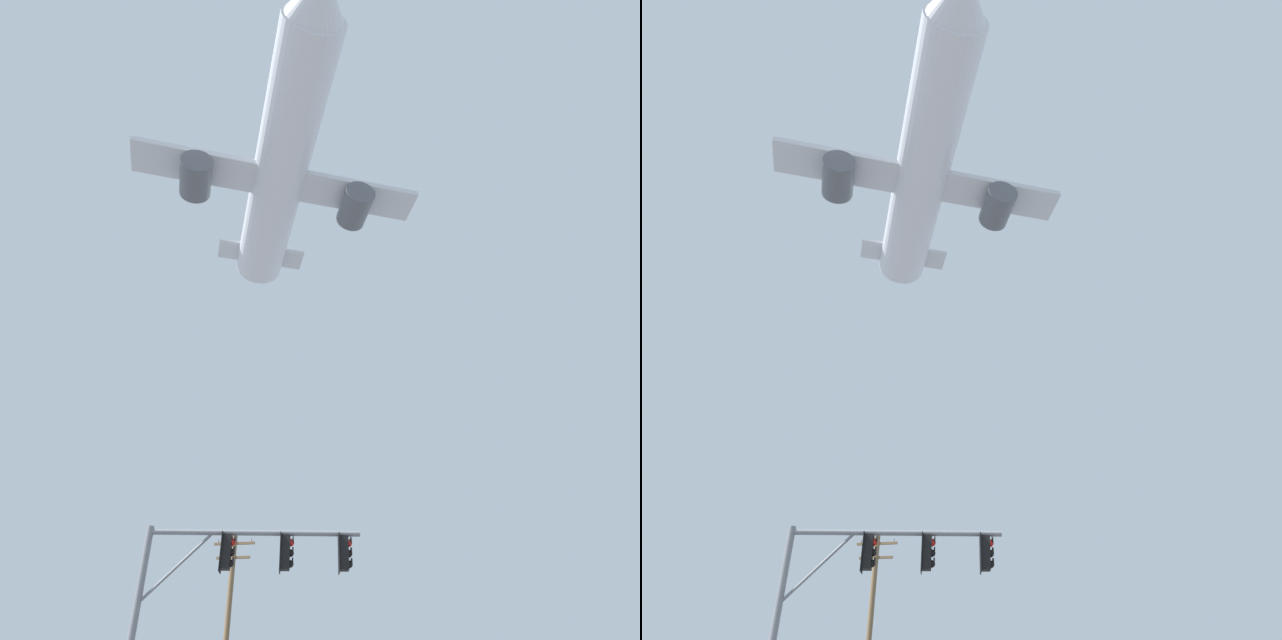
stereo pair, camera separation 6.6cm
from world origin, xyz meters
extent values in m
cylinder|color=slate|center=(-3.06, 9.48, 5.47)|extent=(5.93, 1.14, 0.15)
cylinder|color=slate|center=(-5.13, 9.13, 4.56)|extent=(1.84, 0.39, 1.87)
cube|color=black|center=(-0.58, 9.90, 4.95)|extent=(0.31, 0.36, 0.90)
cylinder|color=black|center=(-0.58, 9.90, 5.46)|extent=(0.05, 0.05, 0.12)
cube|color=black|center=(-0.72, 9.88, 4.95)|extent=(0.10, 0.46, 1.04)
sphere|color=red|center=(-0.44, 9.92, 5.22)|extent=(0.20, 0.20, 0.20)
cylinder|color=black|center=(-0.37, 9.93, 5.28)|extent=(0.07, 0.21, 0.21)
sphere|color=black|center=(-0.44, 9.92, 4.94)|extent=(0.20, 0.20, 0.20)
cylinder|color=black|center=(-0.37, 9.93, 5.00)|extent=(0.07, 0.21, 0.21)
sphere|color=black|center=(-0.44, 9.92, 4.66)|extent=(0.20, 0.20, 0.20)
cylinder|color=black|center=(-0.37, 9.93, 4.72)|extent=(0.07, 0.21, 0.21)
cube|color=black|center=(-2.20, 9.63, 4.95)|extent=(0.31, 0.36, 0.90)
cylinder|color=black|center=(-2.20, 9.63, 5.46)|extent=(0.05, 0.05, 0.12)
cube|color=black|center=(-2.34, 9.60, 4.95)|extent=(0.10, 0.46, 1.04)
sphere|color=red|center=(-2.06, 9.65, 5.22)|extent=(0.20, 0.20, 0.20)
cylinder|color=black|center=(-2.00, 9.66, 5.28)|extent=(0.07, 0.21, 0.21)
sphere|color=black|center=(-2.06, 9.65, 4.94)|extent=(0.20, 0.20, 0.20)
cylinder|color=black|center=(-2.00, 9.66, 5.00)|extent=(0.07, 0.21, 0.21)
sphere|color=black|center=(-2.06, 9.65, 4.66)|extent=(0.20, 0.20, 0.20)
cylinder|color=black|center=(-2.00, 9.66, 4.72)|extent=(0.07, 0.21, 0.21)
cube|color=black|center=(-3.83, 9.35, 4.95)|extent=(0.31, 0.36, 0.90)
cylinder|color=black|center=(-3.83, 9.35, 5.46)|extent=(0.05, 0.05, 0.12)
cube|color=black|center=(-3.97, 9.33, 4.95)|extent=(0.10, 0.46, 1.04)
sphere|color=red|center=(-3.69, 9.38, 5.22)|extent=(0.20, 0.20, 0.20)
cylinder|color=black|center=(-3.62, 9.39, 5.28)|extent=(0.07, 0.21, 0.21)
sphere|color=black|center=(-3.69, 9.38, 4.94)|extent=(0.20, 0.20, 0.20)
cylinder|color=black|center=(-3.62, 9.39, 5.00)|extent=(0.07, 0.21, 0.21)
sphere|color=black|center=(-3.69, 9.38, 4.66)|extent=(0.20, 0.20, 0.20)
cylinder|color=black|center=(-3.62, 9.39, 4.72)|extent=(0.07, 0.21, 0.21)
cylinder|color=brown|center=(-7.54, 23.07, 4.41)|extent=(0.28, 0.28, 8.83)
cube|color=brown|center=(-7.54, 23.07, 8.33)|extent=(2.20, 0.12, 0.12)
cube|color=brown|center=(-7.54, 23.07, 7.63)|extent=(1.80, 0.12, 0.12)
cylinder|color=gray|center=(-8.44, 23.07, 8.45)|extent=(0.10, 0.10, 0.18)
cylinder|color=gray|center=(-6.64, 23.07, 8.45)|extent=(0.10, 0.10, 0.18)
cylinder|color=white|center=(-5.49, 19.45, 34.08)|extent=(11.88, 22.63, 4.03)
cone|color=white|center=(-9.95, 31.10, 34.08)|extent=(4.10, 3.58, 3.43)
cube|color=silver|center=(-5.72, 20.04, 33.47)|extent=(21.00, 10.25, 0.45)
cylinder|color=#595B60|center=(-0.11, 22.19, 32.26)|extent=(3.20, 3.64, 2.27)
cylinder|color=#595B60|center=(-11.32, 17.89, 32.26)|extent=(3.20, 3.64, 2.27)
cube|color=#0C5933|center=(-9.01, 28.63, 36.35)|extent=(1.54, 3.40, 4.79)
cube|color=silver|center=(-9.10, 28.87, 34.46)|extent=(7.87, 4.82, 0.25)
camera|label=1|loc=(0.80, -6.11, 1.61)|focal=29.96mm
camera|label=2|loc=(0.87, -6.10, 1.61)|focal=29.96mm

